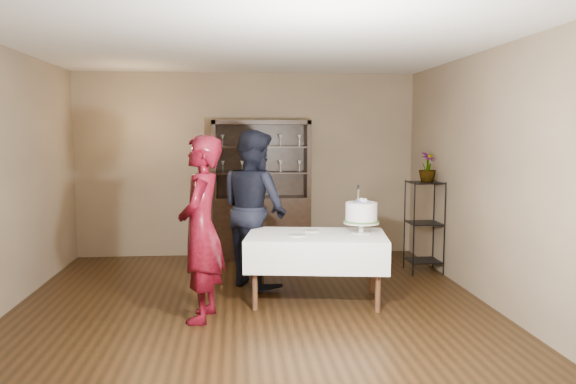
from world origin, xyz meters
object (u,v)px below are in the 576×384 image
at_px(man, 254,208).
at_px(cake, 361,214).
at_px(plant_etagere, 424,223).
at_px(cake_table, 316,250).
at_px(china_hutch, 261,213).
at_px(woman, 201,229).
at_px(potted_plant, 427,167).

height_order(man, cake, man).
relative_size(plant_etagere, cake, 2.27).
xyz_separation_m(cake_table, man, (-0.64, 0.72, 0.37)).
bearing_deg(china_hutch, cake_table, -77.52).
height_order(plant_etagere, woman, woman).
xyz_separation_m(man, potted_plant, (2.25, 0.40, 0.45)).
bearing_deg(potted_plant, cake, -135.11).
xyz_separation_m(woman, cake, (1.69, 0.51, 0.05)).
height_order(cake_table, potted_plant, potted_plant).
distance_m(man, potted_plant, 2.33).
distance_m(cake_table, cake, 0.63).
xyz_separation_m(woman, potted_plant, (2.80, 1.62, 0.48)).
bearing_deg(woman, plant_etagere, 129.74).
bearing_deg(cake_table, plant_etagere, 36.18).
distance_m(cake, potted_plant, 1.63).
relative_size(plant_etagere, potted_plant, 3.10).
bearing_deg(man, cake, -154.77).
xyz_separation_m(plant_etagere, woman, (-2.79, -1.65, 0.25)).
bearing_deg(potted_plant, china_hutch, 152.57).
bearing_deg(china_hutch, plant_etagere, -26.83).
xyz_separation_m(china_hutch, plant_etagere, (2.08, -1.05, -0.01)).
bearing_deg(plant_etagere, cake, -133.88).
bearing_deg(woman, cake_table, 121.27).
height_order(woman, cake, woman).
height_order(plant_etagere, man, man).
bearing_deg(cake_table, woman, -157.83).
relative_size(cake, potted_plant, 1.36).
distance_m(cake_table, man, 1.04).
distance_m(plant_etagere, cake, 1.61).
distance_m(woman, man, 1.33).
xyz_separation_m(china_hutch, cake_table, (0.49, -2.21, -0.10)).
bearing_deg(cake_table, potted_plant, 35.13).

